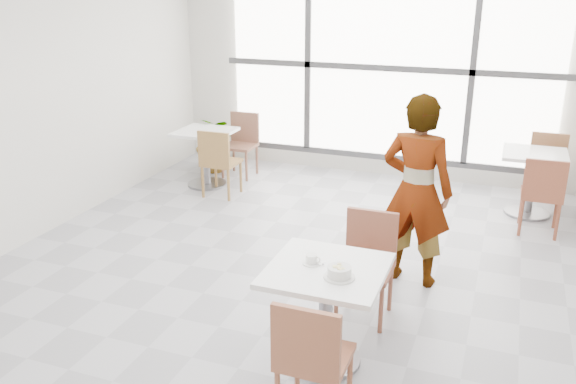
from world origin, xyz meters
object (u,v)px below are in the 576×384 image
(chair_far, at_px, (368,257))
(bg_table_left, at_px, (206,150))
(bg_chair_right_near, at_px, (543,191))
(oatmeal_bowl, at_px, (339,272))
(bg_table_right, at_px, (532,174))
(bg_chair_left_near, at_px, (218,159))
(bg_chair_left_far, at_px, (242,140))
(main_table, at_px, (326,297))
(plant_left, at_px, (215,143))
(chair_near, at_px, (311,355))
(person, at_px, (417,191))
(coffee_cup, at_px, (312,260))
(bg_chair_right_far, at_px, (547,165))

(chair_far, bearing_deg, bg_table_left, 138.67)
(chair_far, height_order, bg_table_left, chair_far)
(chair_far, distance_m, bg_chair_right_near, 2.60)
(oatmeal_bowl, bearing_deg, bg_table_right, 71.22)
(bg_chair_left_near, height_order, bg_chair_left_far, same)
(chair_far, xyz_separation_m, bg_chair_left_near, (-2.40, 2.08, 0.00))
(main_table, bearing_deg, plant_left, 126.56)
(oatmeal_bowl, xyz_separation_m, bg_chair_left_far, (-2.52, 3.91, -0.29))
(bg_chair_left_far, bearing_deg, plant_left, 177.14)
(chair_near, xyz_separation_m, bg_chair_right_near, (1.37, 3.64, 0.00))
(chair_near, distance_m, bg_table_right, 4.44)
(chair_near, bearing_deg, oatmeal_bowl, -91.34)
(main_table, bearing_deg, chair_far, 81.35)
(chair_near, height_order, bg_chair_right_near, same)
(chair_far, bearing_deg, person, 70.28)
(chair_near, relative_size, bg_chair_left_near, 1.00)
(bg_chair_right_near, bearing_deg, bg_table_right, -81.10)
(bg_chair_right_near, bearing_deg, coffee_cup, 61.70)
(bg_table_left, bearing_deg, chair_near, -54.39)
(chair_near, height_order, bg_table_left, chair_near)
(chair_near, bearing_deg, person, -97.04)
(chair_near, height_order, chair_far, same)
(chair_far, relative_size, bg_table_left, 1.16)
(bg_chair_left_far, bearing_deg, coffee_cup, -58.82)
(chair_near, distance_m, chair_far, 1.42)
(chair_near, relative_size, plant_left, 1.08)
(bg_chair_right_near, bearing_deg, chair_far, 58.51)
(bg_table_left, distance_m, bg_chair_left_near, 0.51)
(coffee_cup, bearing_deg, main_table, -12.40)
(chair_near, distance_m, bg_chair_right_far, 4.88)
(chair_far, height_order, bg_table_right, chair_far)
(chair_near, xyz_separation_m, person, (0.26, 2.12, 0.37))
(coffee_cup, distance_m, person, 1.53)
(oatmeal_bowl, bearing_deg, bg_chair_right_near, 66.33)
(person, bearing_deg, bg_chair_right_near, -118.94)
(coffee_cup, bearing_deg, plant_left, 125.59)
(bg_chair_left_far, relative_size, bg_chair_right_far, 1.00)
(plant_left, bearing_deg, bg_chair_left_far, -2.86)
(chair_far, xyz_separation_m, coffee_cup, (-0.23, -0.74, 0.28))
(oatmeal_bowl, relative_size, bg_chair_right_near, 0.24)
(bg_chair_right_far, height_order, plant_left, bg_chair_right_far)
(person, height_order, plant_left, person)
(oatmeal_bowl, relative_size, bg_table_right, 0.28)
(person, height_order, bg_chair_left_near, person)
(chair_near, height_order, oatmeal_bowl, chair_near)
(bg_chair_left_near, bearing_deg, chair_near, 124.37)
(coffee_cup, bearing_deg, person, 71.40)
(chair_near, distance_m, oatmeal_bowl, 0.62)
(bg_table_right, xyz_separation_m, bg_chair_right_far, (0.17, 0.42, 0.01))
(plant_left, bearing_deg, chair_near, -56.68)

